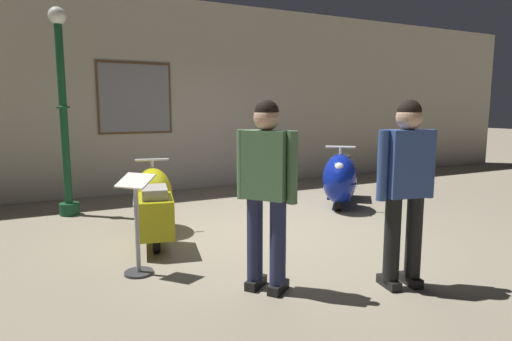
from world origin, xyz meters
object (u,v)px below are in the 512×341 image
at_px(scooter_0, 154,202).
at_px(scooter_1, 340,178).
at_px(visitor_1, 266,183).
at_px(info_stanchion, 137,234).
at_px(lamppost, 63,114).
at_px(visitor_0, 406,181).

distance_m(scooter_0, scooter_1, 3.13).
distance_m(scooter_1, visitor_1, 3.58).
height_order(scooter_0, visitor_1, visitor_1).
relative_size(scooter_1, info_stanchion, 1.62).
xyz_separation_m(scooter_1, lamppost, (-4.00, 1.36, 1.05)).
distance_m(scooter_1, info_stanchion, 3.86).
height_order(scooter_1, visitor_1, visitor_1).
relative_size(lamppost, info_stanchion, 3.09).
bearing_deg(visitor_0, scooter_1, -17.19).
xyz_separation_m(lamppost, info_stanchion, (0.44, -2.84, -1.11)).
relative_size(scooter_0, visitor_1, 0.97).
xyz_separation_m(lamppost, visitor_1, (1.36, -3.73, -0.55)).
height_order(scooter_1, info_stanchion, scooter_1).
relative_size(scooter_1, visitor_1, 0.95).
height_order(visitor_0, visitor_1, visitor_0).
relative_size(scooter_0, info_stanchion, 1.66).
bearing_deg(info_stanchion, scooter_0, 69.23).
bearing_deg(scooter_1, info_stanchion, -27.40).
distance_m(lamppost, visitor_0, 4.92).
bearing_deg(visitor_1, lamppost, 73.68).
xyz_separation_m(scooter_0, scooter_1, (3.12, 0.32, 0.03)).
bearing_deg(lamppost, scooter_0, -62.37).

